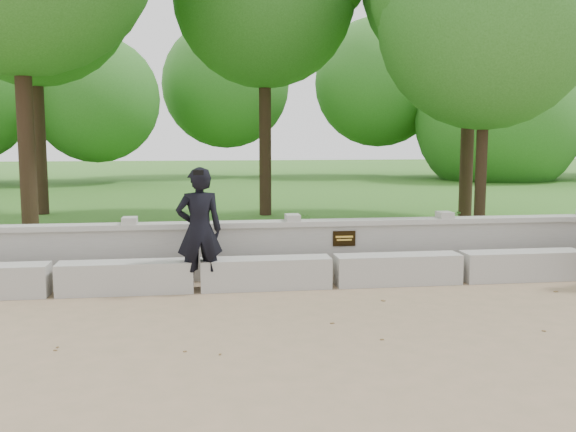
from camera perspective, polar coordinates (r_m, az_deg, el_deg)
name	(u,v)px	position (r m, az deg, el deg)	size (l,w,h in m)	color
ground	(365,322)	(7.85, 6.90, -9.35)	(80.00, 80.00, 0.00)	#95785B
lawn	(257,199)	(21.46, -2.75, 1.50)	(40.00, 22.00, 0.25)	#386224
concrete_bench	(333,271)	(9.59, 3.99, -4.91)	(11.90, 0.45, 0.45)	#AEABA4
parapet_wall	(324,247)	(10.22, 3.19, -2.79)	(12.50, 0.35, 0.90)	#A3A19A
man_main	(199,230)	(9.17, -7.89, -1.25)	(0.69, 0.62, 1.79)	black
tree_near_right	(487,5)	(13.56, 17.29, 17.49)	(4.19, 4.19, 6.59)	#382619
shrub_a	(134,241)	(10.76, -13.53, -2.18)	(0.28, 0.19, 0.54)	#3A7026
shrub_b	(305,229)	(11.94, 1.56, -1.14)	(0.28, 0.23, 0.51)	#3A7026
shrub_c	(466,225)	(12.87, 15.51, -0.80)	(0.46, 0.40, 0.51)	#3A7026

